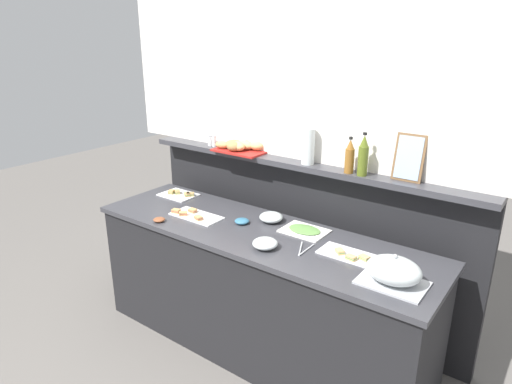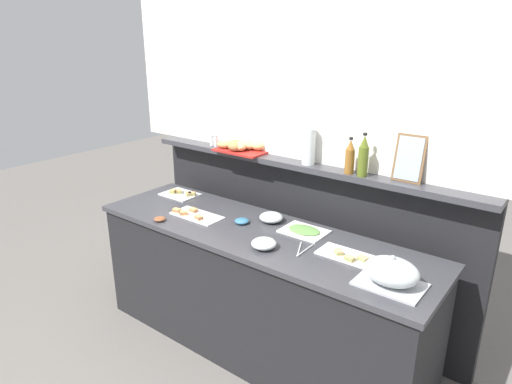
% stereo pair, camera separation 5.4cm
% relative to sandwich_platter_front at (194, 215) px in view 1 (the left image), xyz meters
% --- Properties ---
extents(ground_plane, '(12.00, 12.00, 0.00)m').
position_rel_sandwich_platter_front_xyz_m(ground_plane, '(0.51, 0.66, -0.90)').
color(ground_plane, slate).
extents(buffet_counter, '(2.39, 0.70, 0.89)m').
position_rel_sandwich_platter_front_xyz_m(buffet_counter, '(0.51, 0.06, -0.45)').
color(buffet_counter, black).
rests_on(buffet_counter, ground_plane).
extents(back_ledge_unit, '(2.63, 0.22, 1.26)m').
position_rel_sandwich_platter_front_xyz_m(back_ledge_unit, '(0.51, 0.59, -0.24)').
color(back_ledge_unit, black).
rests_on(back_ledge_unit, ground_plane).
extents(upper_wall_panel, '(3.23, 0.08, 1.34)m').
position_rel_sandwich_platter_front_xyz_m(upper_wall_panel, '(0.51, 0.61, 1.03)').
color(upper_wall_panel, white).
rests_on(upper_wall_panel, back_ledge_unit).
extents(sandwich_platter_front, '(0.38, 0.18, 0.04)m').
position_rel_sandwich_platter_front_xyz_m(sandwich_platter_front, '(0.00, 0.00, 0.00)').
color(sandwich_platter_front, white).
rests_on(sandwich_platter_front, buffet_counter).
extents(sandwich_platter_rear, '(0.28, 0.21, 0.04)m').
position_rel_sandwich_platter_front_xyz_m(sandwich_platter_rear, '(-0.40, 0.25, 0.00)').
color(sandwich_platter_rear, white).
rests_on(sandwich_platter_rear, buffet_counter).
extents(sandwich_platter_side, '(0.33, 0.18, 0.04)m').
position_rel_sandwich_platter_front_xyz_m(sandwich_platter_side, '(1.14, 0.09, -0.00)').
color(sandwich_platter_side, silver).
rests_on(sandwich_platter_side, buffet_counter).
extents(cold_cuts_platter, '(0.29, 0.22, 0.02)m').
position_rel_sandwich_platter_front_xyz_m(cold_cuts_platter, '(0.76, 0.24, -0.00)').
color(cold_cuts_platter, white).
rests_on(cold_cuts_platter, buffet_counter).
extents(serving_cloche, '(0.34, 0.24, 0.17)m').
position_rel_sandwich_platter_front_xyz_m(serving_cloche, '(1.46, -0.06, 0.06)').
color(serving_cloche, '#B7BABF').
rests_on(serving_cloche, buffet_counter).
extents(glass_bowl_large, '(0.15, 0.15, 0.06)m').
position_rel_sandwich_platter_front_xyz_m(glass_bowl_large, '(0.69, -0.11, 0.02)').
color(glass_bowl_large, silver).
rests_on(glass_bowl_large, buffet_counter).
extents(glass_bowl_medium, '(0.16, 0.16, 0.06)m').
position_rel_sandwich_platter_front_xyz_m(glass_bowl_medium, '(0.49, 0.25, 0.02)').
color(glass_bowl_medium, silver).
rests_on(glass_bowl_medium, buffet_counter).
extents(condiment_bowl_teal, '(0.08, 0.08, 0.03)m').
position_rel_sandwich_platter_front_xyz_m(condiment_bowl_teal, '(-0.13, -0.21, 0.00)').
color(condiment_bowl_teal, brown).
rests_on(condiment_bowl_teal, buffet_counter).
extents(condiment_bowl_dark, '(0.10, 0.10, 0.03)m').
position_rel_sandwich_platter_front_xyz_m(condiment_bowl_dark, '(0.35, 0.10, 0.01)').
color(condiment_bowl_dark, teal).
rests_on(condiment_bowl_dark, buffet_counter).
extents(serving_tongs, '(0.09, 0.19, 0.01)m').
position_rel_sandwich_platter_front_xyz_m(serving_tongs, '(0.89, 0.00, -0.00)').
color(serving_tongs, '#B7BABF').
rests_on(serving_tongs, buffet_counter).
extents(vinegar_bottle_amber, '(0.06, 0.06, 0.24)m').
position_rel_sandwich_platter_front_xyz_m(vinegar_bottle_amber, '(0.92, 0.49, 0.47)').
color(vinegar_bottle_amber, '#8E5B23').
rests_on(vinegar_bottle_amber, back_ledge_unit).
extents(olive_oil_bottle, '(0.06, 0.06, 0.28)m').
position_rel_sandwich_platter_front_xyz_m(olive_oil_bottle, '(1.01, 0.49, 0.48)').
color(olive_oil_bottle, '#56661E').
rests_on(olive_oil_bottle, back_ledge_unit).
extents(salt_shaker, '(0.03, 0.03, 0.09)m').
position_rel_sandwich_platter_front_xyz_m(salt_shaker, '(-0.29, 0.51, 0.40)').
color(salt_shaker, white).
rests_on(salt_shaker, back_ledge_unit).
extents(pepper_shaker, '(0.03, 0.03, 0.09)m').
position_rel_sandwich_platter_front_xyz_m(pepper_shaker, '(-0.25, 0.51, 0.40)').
color(pepper_shaker, white).
rests_on(pepper_shaker, back_ledge_unit).
extents(bread_basket, '(0.40, 0.29, 0.08)m').
position_rel_sandwich_platter_front_xyz_m(bread_basket, '(0.02, 0.52, 0.40)').
color(bread_basket, '#B2231E').
rests_on(bread_basket, back_ledge_unit).
extents(framed_picture, '(0.18, 0.06, 0.29)m').
position_rel_sandwich_platter_front_xyz_m(framed_picture, '(1.28, 0.55, 0.50)').
color(framed_picture, brown).
rests_on(framed_picture, back_ledge_unit).
extents(water_carafe, '(0.09, 0.09, 0.25)m').
position_rel_sandwich_platter_front_xyz_m(water_carafe, '(0.60, 0.51, 0.48)').
color(water_carafe, silver).
rests_on(water_carafe, back_ledge_unit).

